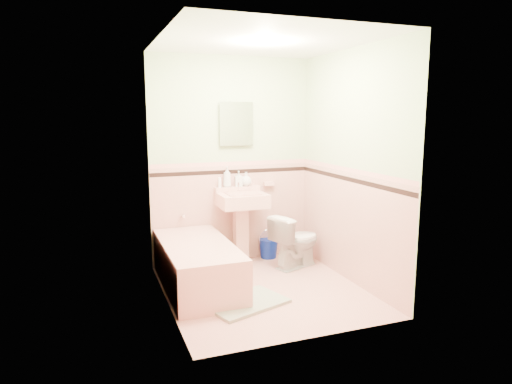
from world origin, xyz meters
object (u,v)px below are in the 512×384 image
object	(u,v)px
sink	(242,229)
soap_bottle_left	(227,177)
bathtub	(197,267)
toilet	(296,241)
medicine_cabinet	(236,124)
soap_bottle_mid	(239,179)
bucket	(269,248)
soap_bottle_right	(246,179)
shoe	(244,302)

from	to	relation	value
sink	soap_bottle_left	world-z (taller)	soap_bottle_left
bathtub	toilet	distance (m)	1.29
medicine_cabinet	soap_bottle_mid	bearing A→B (deg)	-59.91
bathtub	bucket	size ratio (longest dim) A/B	6.09
soap_bottle_left	soap_bottle_right	xyz separation A→B (m)	(0.24, 0.00, -0.04)
bathtub	sink	distance (m)	0.89
medicine_cabinet	soap_bottle_mid	xyz separation A→B (m)	(0.02, -0.03, -0.66)
soap_bottle_right	bucket	bearing A→B (deg)	-6.46
bathtub	soap_bottle_right	xyz separation A→B (m)	(0.79, 0.71, 0.80)
bathtub	sink	bearing A→B (deg)	37.93
medicine_cabinet	soap_bottle_mid	world-z (taller)	medicine_cabinet
bathtub	bucket	bearing A→B (deg)	32.04
toilet	bucket	world-z (taller)	toilet
toilet	shoe	distance (m)	1.37
soap_bottle_mid	shoe	size ratio (longest dim) A/B	1.32
sink	bucket	xyz separation A→B (m)	(0.40, 0.15, -0.32)
soap_bottle_right	shoe	xyz separation A→B (m)	(-0.51, -1.39, -0.97)
sink	shoe	size ratio (longest dim) A/B	6.17
medicine_cabinet	bucket	bearing A→B (deg)	-8.86
soap_bottle_left	soap_bottle_mid	distance (m)	0.15
bucket	shoe	bearing A→B (deg)	-120.27
soap_bottle_left	soap_bottle_mid	world-z (taller)	soap_bottle_left
soap_bottle_right	soap_bottle_mid	bearing A→B (deg)	180.00
toilet	soap_bottle_left	bearing A→B (deg)	36.44
sink	medicine_cabinet	distance (m)	1.28
medicine_cabinet	sink	bearing A→B (deg)	-90.00
sink	medicine_cabinet	size ratio (longest dim) A/B	1.99
soap_bottle_left	shoe	bearing A→B (deg)	-100.63
sink	soap_bottle_left	size ratio (longest dim) A/B	3.57
toilet	shoe	xyz separation A→B (m)	(-0.97, -0.93, -0.26)
bathtub	medicine_cabinet	size ratio (longest dim) A/B	3.39
soap_bottle_right	bucket	world-z (taller)	soap_bottle_right
medicine_cabinet	soap_bottle_right	size ratio (longest dim) A/B	2.59
bucket	soap_bottle_left	bearing A→B (deg)	176.48
soap_bottle_mid	shoe	world-z (taller)	soap_bottle_mid
bathtub	soap_bottle_left	distance (m)	1.23
medicine_cabinet	soap_bottle_mid	distance (m)	0.66
toilet	shoe	bearing A→B (deg)	113.29
medicine_cabinet	soap_bottle_left	size ratio (longest dim) A/B	1.79
soap_bottle_mid	bucket	world-z (taller)	soap_bottle_mid
soap_bottle_mid	soap_bottle_right	size ratio (longest dim) A/B	1.11
bucket	soap_bottle_right	bearing A→B (deg)	173.54
medicine_cabinet	toilet	distance (m)	1.58
sink	bucket	world-z (taller)	sink
bathtub	medicine_cabinet	world-z (taller)	medicine_cabinet
soap_bottle_right	soap_bottle_left	bearing A→B (deg)	180.00
bathtub	soap_bottle_left	size ratio (longest dim) A/B	6.06
medicine_cabinet	bucket	xyz separation A→B (m)	(0.40, -0.06, -1.58)
medicine_cabinet	shoe	distance (m)	2.21
medicine_cabinet	soap_bottle_left	world-z (taller)	medicine_cabinet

